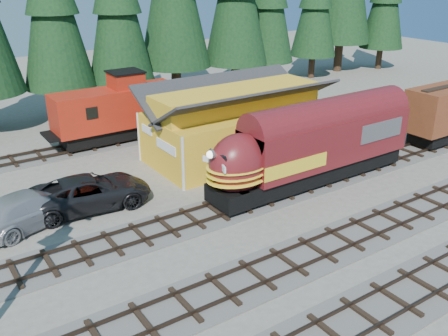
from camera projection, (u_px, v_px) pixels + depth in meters
ground at (347, 213)px, 27.28m from camera, size 120.00×120.00×0.00m
track_siding at (403, 154)px, 35.51m from camera, size 68.00×3.20×0.33m
track_spur at (63, 152)px, 35.82m from camera, size 32.00×3.20×0.33m
depot at (237, 115)px, 34.17m from camera, size 12.80×7.00×5.30m
locomotive at (308, 149)px, 29.75m from camera, size 14.54×2.89×3.95m
caboose at (117, 110)px, 37.19m from camera, size 9.35×2.71×4.86m
pickup_truck_a at (90, 192)px, 27.54m from camera, size 6.99×3.70×1.87m
pickup_truck_b at (31, 208)px, 25.75m from camera, size 6.86×4.45×1.85m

